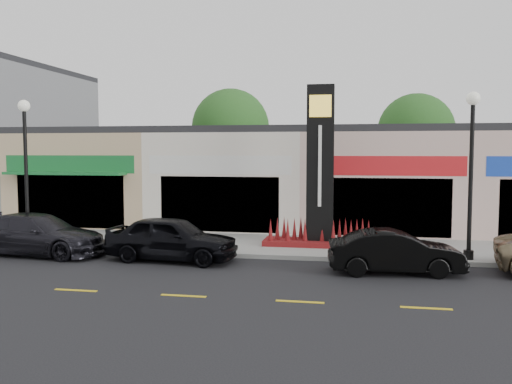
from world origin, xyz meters
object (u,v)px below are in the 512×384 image
at_px(lamp_west_near, 26,157).
at_px(car_dark_sedan, 38,234).
at_px(pylon_sign, 320,189).
at_px(car_black_sedan, 172,238).
at_px(lamp_east_near, 471,158).
at_px(car_black_conv, 395,252).

bearing_deg(lamp_west_near, car_dark_sedan, -45.68).
distance_m(pylon_sign, car_black_sedan, 5.84).
relative_size(lamp_east_near, car_black_sedan, 1.22).
xyz_separation_m(lamp_west_near, lamp_east_near, (16.00, 0.00, 0.00)).
height_order(car_dark_sedan, car_black_sedan, car_black_sedan).
relative_size(lamp_east_near, pylon_sign, 0.91).
height_order(car_black_sedan, car_black_conv, car_black_sedan).
bearing_deg(lamp_west_near, lamp_east_near, 0.00).
height_order(pylon_sign, car_black_sedan, pylon_sign).
distance_m(pylon_sign, car_black_conv, 4.67).
bearing_deg(car_black_sedan, lamp_east_near, -77.45).
bearing_deg(car_black_sedan, lamp_west_near, 83.13).
bearing_deg(car_black_conv, car_dark_sedan, 80.83).
xyz_separation_m(car_dark_sedan, car_black_sedan, (5.07, -0.12, 0.03)).
distance_m(car_black_sedan, car_black_conv, 7.32).
bearing_deg(car_black_sedan, car_black_conv, -89.66).
distance_m(lamp_west_near, lamp_east_near, 16.00).
xyz_separation_m(pylon_sign, car_dark_sedan, (-9.85, -2.88, -1.54)).
height_order(pylon_sign, car_dark_sedan, pylon_sign).
height_order(lamp_west_near, car_black_sedan, lamp_west_near).
xyz_separation_m(lamp_east_near, car_dark_sedan, (-14.85, -1.18, -2.74)).
bearing_deg(car_black_sedan, car_dark_sedan, 93.56).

